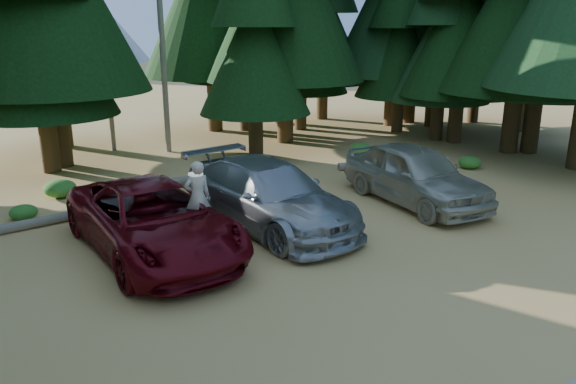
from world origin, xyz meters
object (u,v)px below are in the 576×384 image
Objects in this scene: silver_minivan_center at (269,195)px; log_left at (16,227)px; silver_minivan_right at (415,174)px; log_mid at (178,181)px; log_right at (394,163)px; red_pickup at (153,220)px; frisbee_player at (197,196)px.

silver_minivan_center reaches higher than log_left.
silver_minivan_right is 8.09m from log_mid.
log_right is (7.53, 3.25, -0.75)m from silver_minivan_center.
silver_minivan_center is 6.93m from log_left.
red_pickup reaches higher than log_right.
frisbee_player is 5.58m from log_left.
red_pickup is 8.31m from silver_minivan_right.
silver_minivan_center is 1.59× the size of log_left.
red_pickup is 1.14× the size of silver_minivan_right.
silver_minivan_right is 1.40× the size of log_left.
log_mid is at bearing 91.40° from silver_minivan_center.
red_pickup is 1.71× the size of log_mid.
log_left is 5.74m from log_mid.
frisbee_player is (0.96, -0.54, 0.59)m from red_pickup.
log_right is (2.58, 3.79, -0.78)m from silver_minivan_right.
log_left is 13.64m from log_right.
silver_minivan_right is (4.95, -0.55, 0.03)m from silver_minivan_center.
silver_minivan_center is 1.33× the size of log_right.
log_left is at bearing 165.30° from silver_minivan_right.
frisbee_player is at bearing -101.53° from log_mid.
frisbee_player is at bearing -140.62° from log_right.
frisbee_player reaches higher than silver_minivan_center.
silver_minivan_center is 2.57m from frisbee_player.
silver_minivan_center is at bearing -157.28° from frisbee_player.
silver_minivan_center is 5.28m from log_mid.
log_right reaches higher than log_left.
silver_minivan_center is at bearing 1.14° from red_pickup.
log_left is 1.06× the size of log_mid.
log_left is 0.84× the size of log_right.
red_pickup is 6.05m from log_mid.
silver_minivan_right is 11.69m from log_left.
log_right is (10.88, 3.46, -0.72)m from red_pickup.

